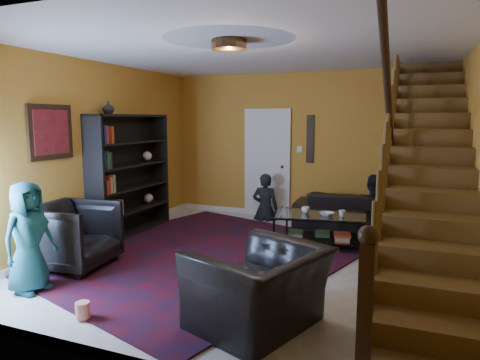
% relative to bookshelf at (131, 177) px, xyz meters
% --- Properties ---
extents(floor, '(5.50, 5.50, 0.00)m').
position_rel_bookshelf_xyz_m(floor, '(2.40, -0.60, -0.96)').
color(floor, beige).
rests_on(floor, ground).
extents(room, '(5.50, 5.50, 5.50)m').
position_rel_bookshelf_xyz_m(room, '(1.07, 0.73, -0.91)').
color(room, '#C5732B').
rests_on(room, ground).
extents(staircase, '(0.95, 5.02, 3.18)m').
position_rel_bookshelf_xyz_m(staircase, '(4.53, -0.60, 0.43)').
color(staircase, brown).
rests_on(staircase, floor).
extents(bookshelf, '(0.35, 1.80, 2.00)m').
position_rel_bookshelf_xyz_m(bookshelf, '(0.00, 0.00, 0.00)').
color(bookshelf, black).
rests_on(bookshelf, floor).
extents(door, '(0.82, 0.05, 2.05)m').
position_rel_bookshelf_xyz_m(door, '(1.70, 2.12, 0.06)').
color(door, silver).
rests_on(door, floor).
extents(framed_picture, '(0.04, 0.74, 0.74)m').
position_rel_bookshelf_xyz_m(framed_picture, '(-0.17, -1.50, 0.79)').
color(framed_picture, maroon).
rests_on(framed_picture, room).
extents(wall_hanging, '(0.14, 0.03, 0.90)m').
position_rel_bookshelf_xyz_m(wall_hanging, '(2.55, 2.13, 0.59)').
color(wall_hanging, black).
rests_on(wall_hanging, room).
extents(ceiling_fixture, '(0.40, 0.40, 0.10)m').
position_rel_bookshelf_xyz_m(ceiling_fixture, '(2.40, -1.40, 1.78)').
color(ceiling_fixture, '#3F2814').
rests_on(ceiling_fixture, room).
extents(rug, '(4.82, 5.17, 0.02)m').
position_rel_bookshelf_xyz_m(rug, '(1.58, -0.65, -0.95)').
color(rug, '#430C17').
rests_on(rug, floor).
extents(sofa, '(2.27, 0.96, 0.65)m').
position_rel_bookshelf_xyz_m(sofa, '(3.56, 1.70, -0.64)').
color(sofa, black).
rests_on(sofa, floor).
extents(armchair_left, '(1.03, 1.01, 0.87)m').
position_rel_bookshelf_xyz_m(armchair_left, '(0.35, -1.73, -0.53)').
color(armchair_left, black).
rests_on(armchair_left, floor).
extents(armchair_right, '(1.34, 1.43, 0.75)m').
position_rel_bookshelf_xyz_m(armchair_right, '(3.10, -2.34, -0.59)').
color(armchair_right, black).
rests_on(armchair_right, floor).
extents(person_adult_a, '(0.53, 0.38, 1.35)m').
position_rel_bookshelf_xyz_m(person_adult_a, '(1.79, 1.75, -0.74)').
color(person_adult_a, black).
rests_on(person_adult_a, sofa).
extents(person_adult_b, '(0.76, 0.63, 1.43)m').
position_rel_bookshelf_xyz_m(person_adult_b, '(3.77, 1.75, -0.70)').
color(person_adult_b, black).
rests_on(person_adult_b, sofa).
extents(person_child, '(0.45, 0.65, 1.25)m').
position_rel_bookshelf_xyz_m(person_child, '(0.45, -2.52, -0.34)').
color(person_child, '#174C58').
rests_on(person_child, armchair_left).
extents(coffee_table, '(1.45, 1.00, 0.51)m').
position_rel_bookshelf_xyz_m(coffee_table, '(3.14, 0.39, -0.67)').
color(coffee_table, black).
rests_on(coffee_table, floor).
extents(cup_a, '(0.16, 0.16, 0.10)m').
position_rel_bookshelf_xyz_m(cup_a, '(2.90, 0.38, -0.41)').
color(cup_a, '#999999').
rests_on(cup_a, coffee_table).
extents(cup_b, '(0.11, 0.11, 0.09)m').
position_rel_bookshelf_xyz_m(cup_b, '(3.45, 0.34, -0.41)').
color(cup_b, '#999999').
rests_on(cup_b, coffee_table).
extents(bowl, '(0.25, 0.25, 0.05)m').
position_rel_bookshelf_xyz_m(bowl, '(3.23, 0.32, -0.43)').
color(bowl, '#999999').
rests_on(bowl, coffee_table).
extents(vase, '(0.18, 0.18, 0.19)m').
position_rel_bookshelf_xyz_m(vase, '(-0.00, -0.50, 1.13)').
color(vase, '#999999').
rests_on(vase, bookshelf).
extents(popcorn_bucket, '(0.16, 0.16, 0.16)m').
position_rel_bookshelf_xyz_m(popcorn_bucket, '(1.48, -2.85, -0.87)').
color(popcorn_bucket, red).
rests_on(popcorn_bucket, rug).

